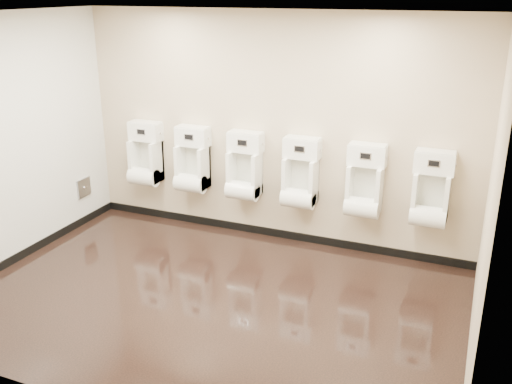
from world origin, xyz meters
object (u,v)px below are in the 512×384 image
at_px(urinal_4, 365,186).
at_px(urinal_5, 431,195).
at_px(access_panel, 84,188).
at_px(urinal_0, 145,158).
at_px(urinal_3, 300,178).
at_px(urinal_2, 244,171).
at_px(urinal_1, 192,164).

bearing_deg(urinal_4, urinal_5, 0.00).
bearing_deg(urinal_5, access_panel, -174.78).
bearing_deg(access_panel, urinal_0, 28.66).
distance_m(urinal_0, urinal_3, 2.16).
bearing_deg(access_panel, urinal_5, 5.22).
height_order(access_panel, urinal_3, urinal_3).
relative_size(urinal_2, urinal_3, 1.00).
bearing_deg(access_panel, urinal_3, 7.91).
distance_m(access_panel, urinal_4, 3.72).
xyz_separation_m(urinal_0, urinal_3, (2.16, 0.00, 0.00)).
bearing_deg(urinal_2, urinal_5, 0.00).
height_order(urinal_2, urinal_4, same).
bearing_deg(urinal_0, urinal_1, 0.00).
bearing_deg(urinal_2, urinal_0, 180.00).
bearing_deg(urinal_1, urinal_4, 0.00).
xyz_separation_m(urinal_0, urinal_5, (3.67, 0.00, 0.00)).
bearing_deg(urinal_5, urinal_1, 180.00).
distance_m(urinal_2, urinal_3, 0.73).
bearing_deg(urinal_5, urinal_3, 180.00).
height_order(urinal_0, urinal_4, same).
distance_m(access_panel, urinal_5, 4.45).
relative_size(urinal_0, urinal_2, 1.00).
bearing_deg(urinal_3, access_panel, -172.09).
bearing_deg(access_panel, urinal_4, 6.26).
distance_m(urinal_2, urinal_5, 2.24).
xyz_separation_m(urinal_3, urinal_4, (0.77, 0.00, 0.00)).
relative_size(urinal_0, urinal_1, 1.00).
relative_size(urinal_0, urinal_5, 1.00).
height_order(urinal_0, urinal_1, same).
distance_m(urinal_0, urinal_1, 0.70).
relative_size(access_panel, urinal_2, 0.30).
bearing_deg(urinal_4, urinal_3, 180.00).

